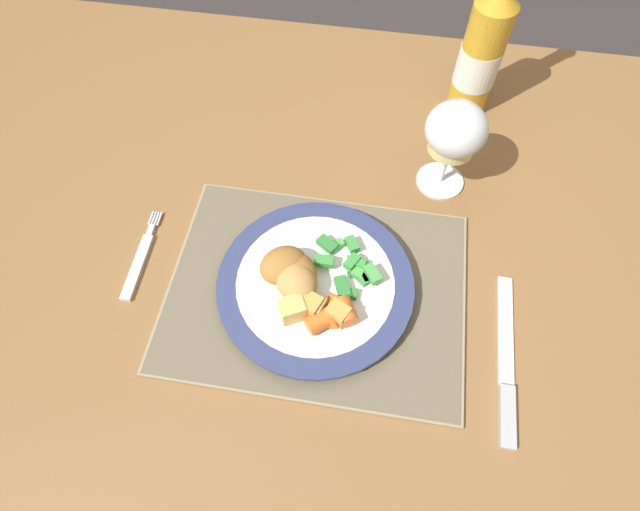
# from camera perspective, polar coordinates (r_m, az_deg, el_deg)

# --- Properties ---
(ground_plane) EXTENTS (6.00, 6.00, 0.00)m
(ground_plane) POSITION_cam_1_polar(r_m,az_deg,el_deg) (1.36, 0.64, -14.92)
(ground_plane) COLOR #383333
(dining_table) EXTENTS (1.50, 0.91, 0.74)m
(dining_table) POSITION_cam_1_polar(r_m,az_deg,el_deg) (0.75, 1.12, -1.13)
(dining_table) COLOR olive
(dining_table) RESTS_ON ground
(placemat) EXTENTS (0.37, 0.29, 0.01)m
(placemat) POSITION_cam_1_polar(r_m,az_deg,el_deg) (0.64, -0.43, -3.97)
(placemat) COLOR gray
(placemat) RESTS_ON dining_table
(dinner_plate) EXTENTS (0.25, 0.25, 0.02)m
(dinner_plate) POSITION_cam_1_polar(r_m,az_deg,el_deg) (0.62, -0.53, -3.38)
(dinner_plate) COLOR white
(dinner_plate) RESTS_ON placemat
(breaded_croquettes) EXTENTS (0.09, 0.09, 0.04)m
(breaded_croquettes) POSITION_cam_1_polar(r_m,az_deg,el_deg) (0.60, -3.28, -1.96)
(breaded_croquettes) COLOR tan
(breaded_croquettes) RESTS_ON dinner_plate
(green_beans_pile) EXTENTS (0.09, 0.09, 0.02)m
(green_beans_pile) POSITION_cam_1_polar(r_m,az_deg,el_deg) (0.62, 3.47, -1.29)
(green_beans_pile) COLOR green
(green_beans_pile) RESTS_ON dinner_plate
(glazed_carrots) EXTENTS (0.06, 0.05, 0.02)m
(glazed_carrots) POSITION_cam_1_polar(r_m,az_deg,el_deg) (0.59, 1.48, -6.81)
(glazed_carrots) COLOR orange
(glazed_carrots) RESTS_ON dinner_plate
(fork) EXTENTS (0.02, 0.14, 0.01)m
(fork) POSITION_cam_1_polar(r_m,az_deg,el_deg) (0.70, -19.90, -0.52)
(fork) COLOR silver
(fork) RESTS_ON dining_table
(table_knife) EXTENTS (0.02, 0.21, 0.01)m
(table_knife) POSITION_cam_1_polar(r_m,az_deg,el_deg) (0.63, 20.51, -12.30)
(table_knife) COLOR silver
(table_knife) RESTS_ON dining_table
(wine_glass) EXTENTS (0.08, 0.08, 0.14)m
(wine_glass) POSITION_cam_1_polar(r_m,az_deg,el_deg) (0.69, 15.19, 13.34)
(wine_glass) COLOR silver
(wine_glass) RESTS_ON dining_table
(bottle) EXTENTS (0.06, 0.06, 0.27)m
(bottle) POSITION_cam_1_polar(r_m,az_deg,el_deg) (0.82, 18.01, 21.27)
(bottle) COLOR gold
(bottle) RESTS_ON dining_table
(roast_potatoes) EXTENTS (0.09, 0.07, 0.03)m
(roast_potatoes) POSITION_cam_1_polar(r_m,az_deg,el_deg) (0.59, -1.25, -5.62)
(roast_potatoes) COLOR gold
(roast_potatoes) RESTS_ON dinner_plate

